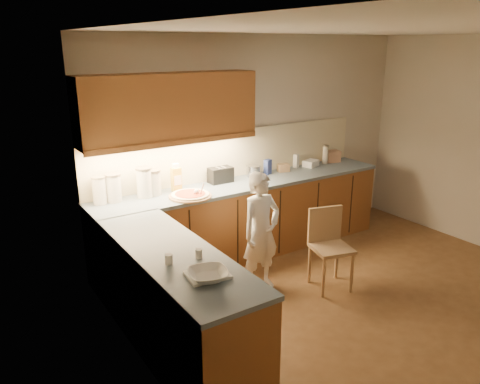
% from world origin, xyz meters
% --- Properties ---
extents(room, '(4.54, 4.50, 2.62)m').
position_xyz_m(room, '(0.00, 0.00, 1.68)').
color(room, brown).
rests_on(room, ground).
extents(l_counter, '(3.77, 2.62, 0.92)m').
position_xyz_m(l_counter, '(-0.92, 1.25, 0.46)').
color(l_counter, brown).
rests_on(l_counter, ground).
extents(backsplash, '(3.75, 0.02, 0.58)m').
position_xyz_m(backsplash, '(-0.38, 1.99, 1.21)').
color(backsplash, beige).
rests_on(backsplash, l_counter).
extents(upper_cabinets, '(1.95, 0.36, 0.73)m').
position_xyz_m(upper_cabinets, '(-1.27, 1.82, 1.85)').
color(upper_cabinets, brown).
rests_on(upper_cabinets, ground).
extents(pizza_on_board, '(0.46, 0.46, 0.19)m').
position_xyz_m(pizza_on_board, '(-1.20, 1.55, 0.94)').
color(pizza_on_board, '#AA8155').
rests_on(pizza_on_board, l_counter).
extents(child, '(0.49, 0.34, 1.27)m').
position_xyz_m(child, '(-0.74, 0.90, 0.64)').
color(child, white).
rests_on(child, ground).
extents(wooden_chair, '(0.47, 0.47, 0.85)m').
position_xyz_m(wooden_chair, '(-0.10, 0.57, 0.49)').
color(wooden_chair, tan).
rests_on(wooden_chair, ground).
extents(mixing_bowl, '(0.34, 0.34, 0.07)m').
position_xyz_m(mixing_bowl, '(-1.95, -0.15, 0.95)').
color(mixing_bowl, white).
rests_on(mixing_bowl, l_counter).
extents(canister_a, '(0.15, 0.15, 0.29)m').
position_xyz_m(canister_a, '(-2.08, 1.86, 1.07)').
color(canister_a, white).
rests_on(canister_a, l_counter).
extents(canister_b, '(0.17, 0.17, 0.30)m').
position_xyz_m(canister_b, '(-1.93, 1.86, 1.07)').
color(canister_b, white).
rests_on(canister_b, l_counter).
extents(canister_c, '(0.17, 0.17, 0.33)m').
position_xyz_m(canister_c, '(-1.61, 1.82, 1.08)').
color(canister_c, white).
rests_on(canister_c, l_counter).
extents(canister_d, '(0.17, 0.17, 0.28)m').
position_xyz_m(canister_d, '(-1.50, 1.84, 1.06)').
color(canister_d, beige).
rests_on(canister_d, l_counter).
extents(oil_jug, '(0.11, 0.08, 0.31)m').
position_xyz_m(oil_jug, '(-1.23, 1.83, 1.06)').
color(oil_jug, gold).
rests_on(oil_jug, l_counter).
extents(toaster, '(0.28, 0.16, 0.18)m').
position_xyz_m(toaster, '(-0.64, 1.85, 1.01)').
color(toaster, black).
rests_on(toaster, l_counter).
extents(steel_pot, '(0.18, 0.18, 0.14)m').
position_xyz_m(steel_pot, '(-0.17, 1.86, 0.99)').
color(steel_pot, '#A1A1A5').
rests_on(steel_pot, l_counter).
extents(blue_box, '(0.11, 0.09, 0.18)m').
position_xyz_m(blue_box, '(0.04, 1.85, 1.01)').
color(blue_box, navy).
rests_on(blue_box, l_counter).
extents(card_box_a, '(0.16, 0.13, 0.10)m').
position_xyz_m(card_box_a, '(0.28, 1.83, 0.97)').
color(card_box_a, '#A7825A').
rests_on(card_box_a, l_counter).
extents(white_bottle, '(0.08, 0.08, 0.18)m').
position_xyz_m(white_bottle, '(0.55, 1.90, 1.01)').
color(white_bottle, silver).
rests_on(white_bottle, l_counter).
extents(flat_pack, '(0.24, 0.20, 0.08)m').
position_xyz_m(flat_pack, '(0.75, 1.84, 0.96)').
color(flat_pack, white).
rests_on(flat_pack, l_counter).
extents(tall_jar, '(0.08, 0.08, 0.26)m').
position_xyz_m(tall_jar, '(1.01, 1.84, 1.05)').
color(tall_jar, beige).
rests_on(tall_jar, l_counter).
extents(card_box_b, '(0.23, 0.20, 0.16)m').
position_xyz_m(card_box_b, '(1.17, 1.88, 1.00)').
color(card_box_b, tan).
rests_on(card_box_b, l_counter).
extents(dough_cloth, '(0.32, 0.26, 0.02)m').
position_xyz_m(dough_cloth, '(-1.93, -0.10, 0.93)').
color(dough_cloth, silver).
rests_on(dough_cloth, l_counter).
extents(spice_jar_a, '(0.07, 0.07, 0.08)m').
position_xyz_m(spice_jar_a, '(-2.08, 0.22, 0.96)').
color(spice_jar_a, silver).
rests_on(spice_jar_a, l_counter).
extents(spice_jar_b, '(0.05, 0.05, 0.07)m').
position_xyz_m(spice_jar_b, '(-1.84, 0.19, 0.96)').
color(spice_jar_b, silver).
rests_on(spice_jar_b, l_counter).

